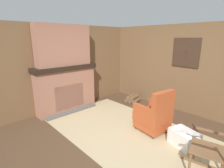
% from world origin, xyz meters
% --- Properties ---
extents(ground_plane, '(14.00, 14.00, 0.00)m').
position_xyz_m(ground_plane, '(0.00, 0.00, 0.00)').
color(ground_plane, '#4C3523').
extents(wood_panel_wall_left, '(0.06, 5.26, 2.37)m').
position_xyz_m(wood_panel_wall_left, '(-2.36, 0.00, 1.19)').
color(wood_panel_wall_left, brown).
rests_on(wood_panel_wall_left, ground).
extents(wood_panel_wall_back, '(5.26, 0.09, 2.37)m').
position_xyz_m(wood_panel_wall_back, '(0.00, 2.36, 1.20)').
color(wood_panel_wall_back, brown).
rests_on(wood_panel_wall_back, ground).
extents(fireplace_hearth, '(0.58, 1.77, 1.29)m').
position_xyz_m(fireplace_hearth, '(-2.13, 0.00, 0.64)').
color(fireplace_hearth, '#93604C').
rests_on(fireplace_hearth, ground).
extents(chimney_breast, '(0.33, 1.47, 1.07)m').
position_xyz_m(chimney_breast, '(-2.14, 0.00, 1.82)').
color(chimney_breast, '#93604C').
rests_on(chimney_breast, fireplace_hearth).
extents(area_rug, '(3.80, 2.20, 0.01)m').
position_xyz_m(area_rug, '(-0.15, 0.34, 0.01)').
color(area_rug, tan).
rests_on(area_rug, ground).
extents(armchair, '(0.71, 0.67, 0.97)m').
position_xyz_m(armchair, '(0.22, 0.80, 0.36)').
color(armchair, '#A84723').
rests_on(armchair, ground).
extents(rocking_chair, '(0.88, 0.59, 1.28)m').
position_xyz_m(rocking_chair, '(1.54, 0.29, 0.43)').
color(rocking_chair, brown).
rests_on(rocking_chair, ground).
extents(firewood_stack, '(0.47, 0.47, 0.24)m').
position_xyz_m(firewood_stack, '(-1.29, 1.87, 0.11)').
color(firewood_stack, brown).
rests_on(firewood_stack, ground).
extents(laundry_basket, '(0.59, 0.49, 0.31)m').
position_xyz_m(laundry_basket, '(0.93, 0.75, 0.16)').
color(laundry_basket, white).
rests_on(laundry_basket, ground).
extents(oil_lamp_vase, '(0.12, 0.12, 0.25)m').
position_xyz_m(oil_lamp_vase, '(-2.18, -0.44, 1.38)').
color(oil_lamp_vase, '#47708E').
rests_on(oil_lamp_vase, fireplace_hearth).
extents(storage_case, '(0.15, 0.26, 0.14)m').
position_xyz_m(storage_case, '(-2.18, 0.64, 1.36)').
color(storage_case, black).
rests_on(storage_case, fireplace_hearth).
extents(decorative_plate_on_mantel, '(0.07, 0.27, 0.27)m').
position_xyz_m(decorative_plate_on_mantel, '(-2.20, 0.06, 1.42)').
color(decorative_plate_on_mantel, '#336093').
rests_on(decorative_plate_on_mantel, fireplace_hearth).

